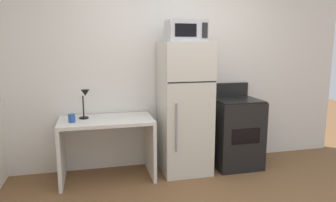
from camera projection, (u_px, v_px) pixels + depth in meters
name	position (u px, v px, depth m)	size (l,w,h in m)	color
wall_back_white	(173.00, 69.00, 4.20)	(5.00, 0.10, 2.60)	silver
desk	(107.00, 137.00, 3.75)	(1.11, 0.62, 0.75)	silver
desk_lamp	(85.00, 99.00, 3.68)	(0.14, 0.12, 0.35)	black
coffee_mug	(72.00, 118.00, 3.54)	(0.08, 0.08, 0.10)	#264C99
refrigerator	(185.00, 108.00, 3.94)	(0.60, 0.62, 1.66)	beige
microwave	(186.00, 31.00, 3.75)	(0.46, 0.35, 0.26)	#B7B7BC
oven_range	(235.00, 132.00, 4.18)	(0.60, 0.61, 1.10)	black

